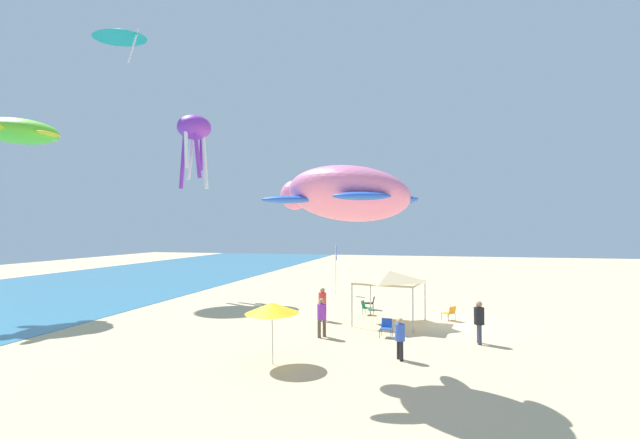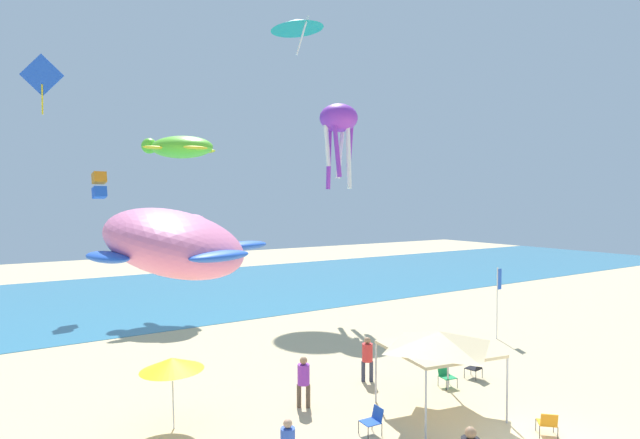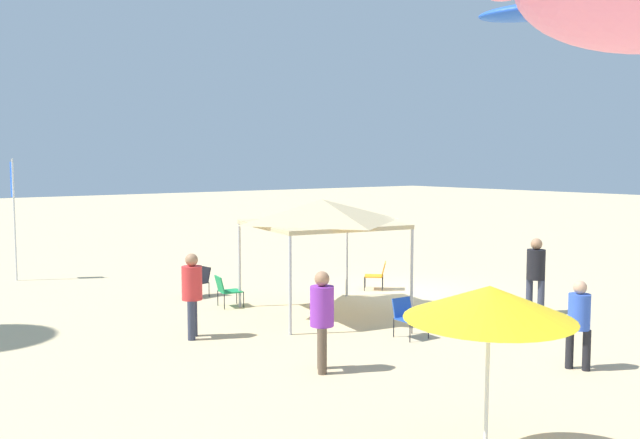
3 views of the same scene
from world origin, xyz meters
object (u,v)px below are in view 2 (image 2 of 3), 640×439
object	(u,v)px
canopy_tent	(439,341)
kite_turtle_lime	(180,147)
folding_chair_facing_ocean	(476,367)
kite_delta_teal	(297,24)
banner_flag	(498,296)
kite_box_orange	(99,185)
kite_octopus_purple	(339,123)
folding_chair_right_of_tent	(446,374)
folding_chair_near_cooler	(373,419)
person_watching_sky	(367,355)
person_far_stroller	(304,378)
beach_umbrella	(172,364)
kite_turtle_pink	(178,243)
folding_chair_left_of_tent	(548,422)
kite_diamond_blue	(42,77)

from	to	relation	value
canopy_tent	kite_turtle_lime	size ratio (longest dim) A/B	0.67
folding_chair_facing_ocean	kite_delta_teal	distance (m)	30.78
banner_flag	kite_box_orange	size ratio (longest dim) A/B	2.04
kite_octopus_purple	folding_chair_right_of_tent	bearing A→B (deg)	-96.07
folding_chair_near_cooler	kite_octopus_purple	size ratio (longest dim) A/B	0.14
folding_chair_right_of_tent	kite_box_orange	xyz separation A→B (m)	(-8.96, 23.25, 7.97)
kite_turtle_lime	kite_box_orange	size ratio (longest dim) A/B	3.01
folding_chair_facing_ocean	person_watching_sky	bearing A→B (deg)	-39.30
person_far_stroller	person_watching_sky	size ratio (longest dim) A/B	1.00
beach_umbrella	kite_turtle_pink	distance (m)	5.05
folding_chair_near_cooler	folding_chair_right_of_tent	size ratio (longest dim) A/B	1.00
folding_chair_left_of_tent	kite_box_orange	xyz separation A→B (m)	(-8.39, 27.96, 7.97)
person_watching_sky	kite_turtle_lime	bearing A→B (deg)	130.01
folding_chair_right_of_tent	folding_chair_facing_ocean	distance (m)	1.68
kite_octopus_purple	kite_box_orange	world-z (taller)	kite_octopus_purple
folding_chair_right_of_tent	banner_flag	bearing A→B (deg)	34.18
kite_turtle_pink	folding_chair_right_of_tent	bearing A→B (deg)	-58.55
folding_chair_facing_ocean	banner_flag	size ratio (longest dim) A/B	0.21
folding_chair_right_of_tent	folding_chair_near_cooler	bearing A→B (deg)	-151.78
canopy_tent	person_far_stroller	world-z (taller)	canopy_tent
canopy_tent	beach_umbrella	bearing A→B (deg)	155.45
kite_diamond_blue	kite_box_orange	size ratio (longest dim) A/B	1.74
beach_umbrella	kite_diamond_blue	xyz separation A→B (m)	(-2.52, 15.22, 11.95)
beach_umbrella	kite_turtle_lime	size ratio (longest dim) A/B	0.41
person_watching_sky	kite_diamond_blue	xyz separation A→B (m)	(-10.39, 15.28, 12.98)
folding_chair_left_of_tent	kite_turtle_lime	world-z (taller)	kite_turtle_lime
folding_chair_right_of_tent	kite_box_orange	world-z (taller)	kite_box_orange
kite_delta_teal	kite_octopus_purple	bearing A→B (deg)	-173.66
beach_umbrella	person_far_stroller	size ratio (longest dim) A/B	1.28
folding_chair_facing_ocean	kite_diamond_blue	bearing A→B (deg)	-61.07
person_far_stroller	kite_turtle_pink	xyz separation A→B (m)	(-5.01, -2.01, 5.14)
kite_diamond_blue	kite_turtle_pink	xyz separation A→B (m)	(1.89, -18.10, -7.84)
kite_delta_teal	kite_diamond_blue	world-z (taller)	kite_delta_teal
folding_chair_near_cooler	kite_delta_teal	world-z (taller)	kite_delta_teal
kite_turtle_lime	kite_turtle_pink	size ratio (longest dim) A/B	0.97
kite_delta_teal	kite_diamond_blue	bearing A→B (deg)	119.14
kite_box_orange	person_watching_sky	bearing A→B (deg)	-77.14
folding_chair_facing_ocean	kite_turtle_pink	xyz separation A→B (m)	(-12.45, -0.63, 5.73)
canopy_tent	folding_chair_left_of_tent	size ratio (longest dim) A/B	4.61
kite_turtle_lime	canopy_tent	bearing A→B (deg)	134.48
folding_chair_near_cooler	folding_chair_facing_ocean	world-z (taller)	same
folding_chair_near_cooler	kite_turtle_pink	distance (m)	8.21
banner_flag	folding_chair_facing_ocean	bearing A→B (deg)	-149.48
banner_flag	kite_box_orange	xyz separation A→B (m)	(-16.43, 19.91, 6.15)
beach_umbrella	folding_chair_near_cooler	size ratio (longest dim) A/B	2.84
folding_chair_facing_ocean	person_far_stroller	distance (m)	7.59
kite_diamond_blue	kite_delta_teal	bearing A→B (deg)	-140.32
folding_chair_near_cooler	kite_octopus_purple	xyz separation A→B (m)	(9.50, 15.56, 12.15)
person_far_stroller	canopy_tent	bearing A→B (deg)	177.39
banner_flag	kite_turtle_pink	distance (m)	19.09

